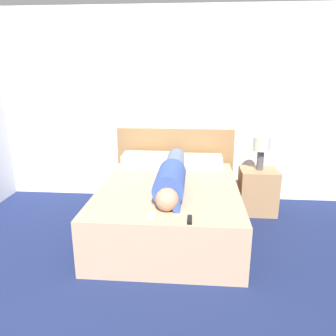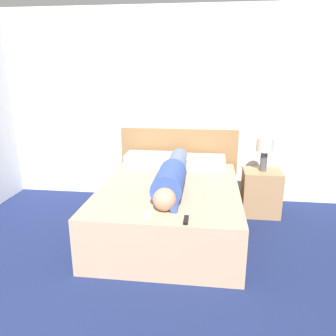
# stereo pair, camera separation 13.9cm
# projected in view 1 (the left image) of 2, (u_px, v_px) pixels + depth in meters

# --- Properties ---
(wall_back) EXTENTS (5.60, 0.06, 2.60)m
(wall_back) POSITION_uv_depth(u_px,v_px,m) (158.00, 107.00, 4.53)
(wall_back) COLOR white
(wall_back) RESTS_ON ground_plane
(bed) EXTENTS (1.52, 1.96, 0.56)m
(bed) POSITION_uv_depth(u_px,v_px,m) (169.00, 209.00, 3.72)
(bed) COLOR tan
(bed) RESTS_ON ground_plane
(headboard) EXTENTS (1.64, 0.04, 1.01)m
(headboard) POSITION_uv_depth(u_px,v_px,m) (175.00, 164.00, 4.67)
(headboard) COLOR olive
(headboard) RESTS_ON ground_plane
(nightstand) EXTENTS (0.47, 0.41, 0.58)m
(nightstand) POSITION_uv_depth(u_px,v_px,m) (258.00, 191.00, 4.23)
(nightstand) COLOR #A37A51
(nightstand) RESTS_ON ground_plane
(table_lamp) EXTENTS (0.21, 0.21, 0.42)m
(table_lamp) POSITION_uv_depth(u_px,v_px,m) (261.00, 147.00, 4.07)
(table_lamp) COLOR #4C4C51
(table_lamp) RESTS_ON nightstand
(person_lying) EXTENTS (0.30, 1.61, 0.30)m
(person_lying) POSITION_uv_depth(u_px,v_px,m) (172.00, 176.00, 3.56)
(person_lying) COLOR tan
(person_lying) RESTS_ON bed
(pillow_near_headboard) EXTENTS (0.62, 0.34, 0.17)m
(pillow_near_headboard) POSITION_uv_depth(u_px,v_px,m) (146.00, 160.00, 4.37)
(pillow_near_headboard) COLOR silver
(pillow_near_headboard) RESTS_ON bed
(pillow_second) EXTENTS (0.59, 0.34, 0.15)m
(pillow_second) POSITION_uv_depth(u_px,v_px,m) (199.00, 162.00, 4.32)
(pillow_second) COLOR silver
(pillow_second) RESTS_ON bed
(tv_remote) EXTENTS (0.04, 0.15, 0.02)m
(tv_remote) POSITION_uv_depth(u_px,v_px,m) (190.00, 220.00, 2.79)
(tv_remote) COLOR black
(tv_remote) RESTS_ON bed
(cell_phone) EXTENTS (0.06, 0.13, 0.01)m
(cell_phone) POSITION_uv_depth(u_px,v_px,m) (151.00, 215.00, 2.88)
(cell_phone) COLOR #B2B7BC
(cell_phone) RESTS_ON bed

